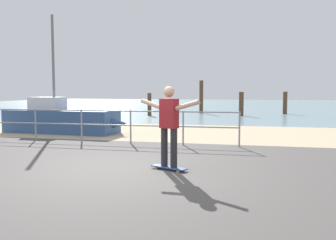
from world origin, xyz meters
name	(u,v)px	position (x,y,z in m)	size (l,w,h in m)	color
ground_plane	(106,183)	(0.00, -1.00, 0.00)	(24.00, 10.00, 0.04)	#514C49
beach_strip	(186,133)	(0.00, 7.00, 0.00)	(24.00, 6.00, 0.04)	tan
sea_surface	(229,105)	(0.00, 35.00, 0.00)	(72.00, 50.00, 0.04)	#75939E
railing_fence	(81,120)	(-2.77, 3.60, 0.70)	(9.96, 0.05, 1.05)	gray
sailboat	(65,120)	(-4.52, 5.70, 0.52)	(5.01, 1.66, 4.55)	#335184
skateboard	(169,168)	(0.88, 0.21, 0.07)	(0.81, 0.50, 0.08)	#334C8C
skateboarder	(169,122)	(0.88, 0.21, 1.02)	(1.37, 0.65, 1.65)	#26262B
groyne_post_0	(149,104)	(-4.04, 15.81, 0.75)	(0.26, 0.26, 1.50)	#513826
groyne_post_1	(201,97)	(-1.10, 19.28, 1.20)	(0.28, 0.28, 2.39)	#513826
groyne_post_2	(241,104)	(1.84, 17.01, 0.79)	(0.30, 0.30, 1.57)	#513826
groyne_post_3	(285,103)	(4.78, 19.52, 0.79)	(0.30, 0.30, 1.58)	#513826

